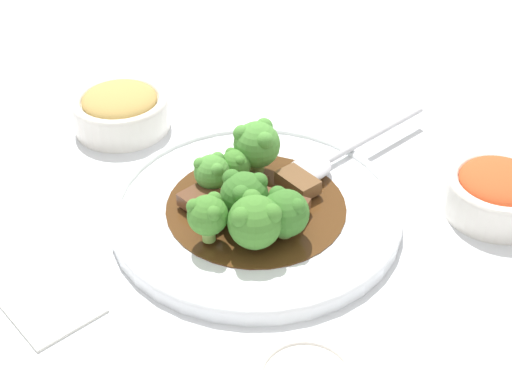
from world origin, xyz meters
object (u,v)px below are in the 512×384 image
Objects in this scene: broccoli_floret_1 at (281,214)px; sauce_dish at (306,382)px; broccoli_floret_0 at (212,171)px; broccoli_floret_4 at (255,221)px; broccoli_floret_5 at (244,195)px; broccoli_floret_6 at (208,215)px; broccoli_floret_3 at (257,144)px; beef_strip_1 at (208,204)px; serving_spoon at (322,162)px; side_bowl_kimchi at (498,191)px; beef_strip_2 at (300,184)px; beef_strip_0 at (278,204)px; main_plate at (256,210)px; side_bowl_appetizer at (121,109)px; beef_strip_3 at (240,194)px; broccoli_floret_2 at (239,163)px.

broccoli_floret_1 is 0.17m from sauce_dish.
broccoli_floret_1 is (0.10, 0.02, 0.00)m from broccoli_floret_0.
broccoli_floret_4 is at bearing -93.13° from broccoli_floret_1.
broccoli_floret_5 is 1.07× the size of broccoli_floret_6.
sauce_dish is at bearing -21.77° from broccoli_floret_3.
broccoli_floret_4 is at bearing 12.10° from beef_strip_1.
side_bowl_kimchi is (0.14, 0.13, 0.00)m from serving_spoon.
beef_strip_0 is at bearing -65.90° from beef_strip_2.
main_plate is at bearing 148.98° from broccoli_floret_4.
broccoli_floret_4 is 0.50× the size of side_bowl_kimchi.
serving_spoon is 0.28m from sauce_dish.
beef_strip_0 is at bearing 15.21° from side_bowl_appetizer.
sauce_dish is at bearing -36.61° from serving_spoon.
side_bowl_appetizer is (-0.35, -0.28, -0.00)m from side_bowl_kimchi.
broccoli_floret_4 is 0.24× the size of serving_spoon.
broccoli_floret_6 is at bearing -53.54° from beef_strip_3.
broccoli_floret_4 is at bearing -14.83° from broccoli_floret_5.
broccoli_floret_2 is at bearing -104.80° from serving_spoon.
broccoli_floret_2 reaches higher than sauce_dish.
beef_strip_2 is at bearing -123.23° from side_bowl_kimchi.
broccoli_floret_3 is (-0.03, 0.04, 0.03)m from beef_strip_3.
broccoli_floret_1 reaches higher than beef_strip_3.
beef_strip_3 is at bearing -108.73° from beef_strip_2.
broccoli_floret_3 is 1.09× the size of broccoli_floret_4.
beef_strip_2 is 0.12m from broccoli_floret_6.
side_bowl_kimchi is at bearing 64.00° from beef_strip_1.
broccoli_floret_2 reaches higher than serving_spoon.
beef_strip_1 is 1.09× the size of broccoli_floret_3.
broccoli_floret_0 is at bearing -143.08° from beef_strip_3.
beef_strip_1 is at bearing -87.65° from beef_strip_3.
main_plate is 2.77× the size of side_bowl_kimchi.
broccoli_floret_6 is (-0.03, -0.04, 0.00)m from broccoli_floret_4.
beef_strip_0 is 1.03× the size of beef_strip_1.
broccoli_floret_6 reaches higher than beef_strip_1.
broccoli_floret_0 is (-0.05, -0.08, 0.02)m from beef_strip_2.
beef_strip_0 is at bearing 125.97° from broccoli_floret_4.
beef_strip_3 is 0.04m from broccoli_floret_0.
beef_strip_2 reaches higher than serving_spoon.
broccoli_floret_2 is (-0.03, 0.01, 0.02)m from beef_strip_3.
beef_strip_3 is (-0.02, -0.06, -0.00)m from beef_strip_2.
broccoli_floret_3 is at bearing -158.48° from beef_strip_2.
broccoli_floret_2 is 0.03m from broccoli_floret_3.
broccoli_floret_0 reaches higher than beef_strip_0.
main_plate is at bearing 71.85° from beef_strip_1.
broccoli_floret_2 is (-0.03, 0.05, 0.02)m from beef_strip_1.
beef_strip_0 is 0.57× the size of side_bowl_appetizer.
serving_spoon reaches higher than beef_strip_3.
broccoli_floret_3 reaches higher than side_bowl_appetizer.
beef_strip_2 is 0.08m from broccoli_floret_1.
sauce_dish is at bearing -14.69° from broccoli_floret_4.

